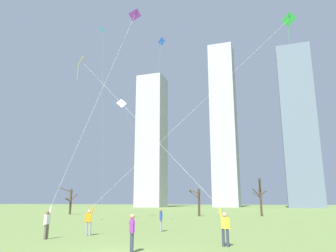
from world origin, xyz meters
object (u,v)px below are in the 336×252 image
Objects in this scene: kite_flyer_far_back_green at (129,181)px; distant_kite_high_overhead_blue at (160,52)px; kite_flyer_midfield_right_purple at (65,179)px; distant_kite_low_near_trees_white at (124,110)px; kite_flyer_midfield_left_yellow at (194,191)px; bare_tree_left_of_center at (70,200)px; bare_tree_far_right_edge at (260,196)px; bystander_far_off_by_trees at (161,219)px; distant_kite_drifting_right_teal at (102,57)px; bystander_strolling_midfield at (132,231)px; bare_tree_center at (198,201)px.

kite_flyer_far_back_green is 32.52m from distant_kite_high_overhead_blue.
kite_flyer_midfield_right_purple reaches higher than distant_kite_low_near_trees_white.
kite_flyer_midfield_left_yellow is 42.36m from bare_tree_left_of_center.
bare_tree_far_right_edge is (6.63, 31.19, -0.54)m from kite_flyer_far_back_green.
distant_kite_low_near_trees_white is (-5.75, 19.04, 10.26)m from kite_flyer_midfield_right_purple.
kite_flyer_midfield_right_purple is 35.25m from bare_tree_far_right_edge.
bystander_far_off_by_trees is (1.15, 3.23, -2.62)m from kite_flyer_far_back_green.
bare_tree_far_right_edge is at bearing 46.31° from distant_kite_drifting_right_teal.
kite_flyer_far_back_green is at bearing 40.77° from kite_flyer_midfield_right_purple.
kite_flyer_midfield_left_yellow is 8.60× the size of bystander_strolling_midfield.
bystander_far_off_by_trees is at bearing 54.19° from kite_flyer_midfield_right_purple.
distant_kite_low_near_trees_white is 24.00m from bare_tree_far_right_edge.
distant_kite_high_overhead_blue reaches higher than bare_tree_center.
kite_flyer_midfield_left_yellow is 4.57m from bystander_strolling_midfield.
kite_flyer_far_back_green is at bearing 152.77° from kite_flyer_midfield_left_yellow.
bystander_far_off_by_trees is 9.96m from bystander_strolling_midfield.
distant_kite_high_overhead_blue is (-11.91, 26.31, 22.20)m from kite_flyer_midfield_left_yellow.
kite_flyer_far_back_green is 0.69× the size of distant_kite_drifting_right_teal.
bystander_far_off_by_trees is at bearing 70.31° from kite_flyer_far_back_green.
bystander_far_off_by_trees is 0.11× the size of distant_kite_low_near_trees_white.
distant_kite_drifting_right_teal reaches higher than kite_flyer_midfield_right_purple.
kite_flyer_far_back_green is 3.71× the size of bare_tree_left_of_center.
bare_tree_far_right_edge is (1.37, 33.90, 0.29)m from kite_flyer_midfield_left_yellow.
kite_flyer_midfield_left_yellow is at bearing 63.56° from bystander_strolling_midfield.
kite_flyer_midfield_left_yellow reaches higher than bystander_far_off_by_trees.
distant_kite_low_near_trees_white reaches higher than bare_tree_center.
distant_kite_low_near_trees_white is 17.79m from bare_tree_center.
bare_tree_center is at bearing 103.48° from kite_flyer_midfield_left_yellow.
bare_tree_left_of_center is (-25.45, 24.39, 1.40)m from bystander_far_off_by_trees.
bare_tree_left_of_center reaches higher than bare_tree_center.
kite_flyer_midfield_left_yellow is at bearing -65.65° from distant_kite_high_overhead_blue.
bystander_strolling_midfield is 0.11× the size of distant_kite_low_near_trees_white.
bare_tree_left_of_center is at bearing 129.08° from bystander_strolling_midfield.
distant_kite_drifting_right_teal is (-1.71, -3.18, 6.26)m from distant_kite_low_near_trees_white.
kite_flyer_far_back_green reaches higher than bare_tree_far_right_edge.
bystander_strolling_midfield is 0.36× the size of bare_tree_left_of_center.
bystander_strolling_midfield is 37.86m from bare_tree_far_right_edge.
kite_flyer_midfield_left_yellow reaches higher than bare_tree_center.
distant_kite_high_overhead_blue is 6.90× the size of bare_tree_center.
distant_kite_high_overhead_blue reaches higher than bare_tree_far_right_edge.
distant_kite_drifting_right_teal is at bearing 134.90° from kite_flyer_midfield_left_yellow.
kite_flyer_midfield_right_purple is 11.23× the size of bystander_strolling_midfield.
bystander_far_off_by_trees is at bearing 102.98° from bystander_strolling_midfield.
bare_tree_left_of_center is (-27.69, 34.10, 1.40)m from bystander_strolling_midfield.
distant_kite_low_near_trees_white is (-2.22, -7.24, -11.12)m from distant_kite_high_overhead_blue.
bystander_strolling_midfield is 30.78m from distant_kite_drifting_right_teal.
kite_flyer_midfield_right_purple is 0.76× the size of distant_kite_drifting_right_teal.
distant_kite_drifting_right_teal reaches higher than bare_tree_far_right_edge.
bare_tree_far_right_edge is at bearing 73.96° from kite_flyer_midfield_right_purple.
kite_flyer_midfield_right_purple is 34.06m from distant_kite_high_overhead_blue.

